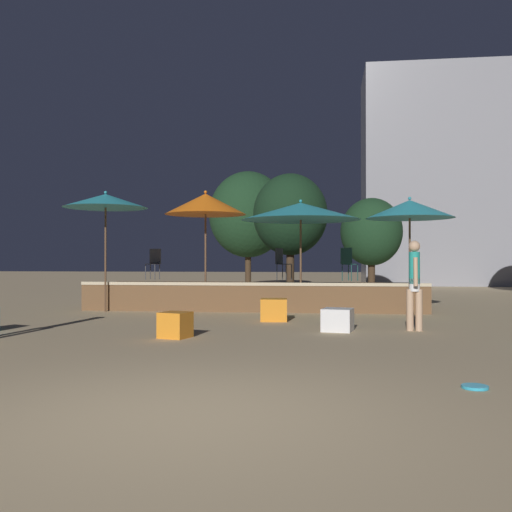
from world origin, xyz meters
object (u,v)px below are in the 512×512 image
cube_seat_3 (274,310)px  patio_umbrella_3 (106,201)px  person_0 (414,282)px  background_tree_0 (248,215)px  patio_umbrella_0 (206,204)px  cube_seat_0 (338,320)px  patio_umbrella_1 (410,209)px  bistro_chair_1 (348,261)px  cube_seat_2 (175,325)px  bistro_chair_0 (154,261)px  frisbee_disc (475,387)px  background_tree_2 (371,232)px  patio_umbrella_2 (301,211)px  bistro_chair_2 (282,261)px  background_tree_3 (290,215)px

cube_seat_3 → patio_umbrella_3: bearing=159.0°
person_0 → background_tree_0: bearing=108.9°
patio_umbrella_0 → cube_seat_3: size_ratio=5.15×
patio_umbrella_0 → cube_seat_0: 5.67m
patio_umbrella_1 → bistro_chair_1: size_ratio=3.15×
patio_umbrella_0 → cube_seat_0: patio_umbrella_0 is taller
patio_umbrella_0 → patio_umbrella_1: size_ratio=1.10×
cube_seat_0 → background_tree_0: 16.67m
cube_seat_2 → person_0: (4.15, 1.47, 0.68)m
patio_umbrella_0 → patio_umbrella_3: patio_umbrella_0 is taller
patio_umbrella_0 → patio_umbrella_1: bearing=-4.8°
patio_umbrella_3 → background_tree_0: bearing=81.1°
bistro_chair_0 → frisbee_disc: (6.54, -10.22, -1.28)m
bistro_chair_0 → background_tree_2: 9.43m
person_0 → background_tree_0: background_tree_0 is taller
person_0 → bistro_chair_1: size_ratio=1.86×
patio_umbrella_0 → bistro_chair_0: size_ratio=3.46×
background_tree_0 → person_0: bearing=-71.4°
patio_umbrella_2 → background_tree_0: size_ratio=0.54×
patio_umbrella_3 → cube_seat_3: bearing=-21.0°
patio_umbrella_2 → bistro_chair_0: bearing=155.6°
person_0 → bistro_chair_2: person_0 is taller
patio_umbrella_2 → bistro_chair_1: (1.22, 1.37, -1.24)m
cube_seat_2 → person_0: 4.46m
cube_seat_2 → bistro_chair_1: (3.11, 6.26, 1.08)m
cube_seat_0 → background_tree_3: bearing=98.7°
patio_umbrella_2 → cube_seat_3: 3.08m
background_tree_2 → patio_umbrella_2: bearing=-105.8°
bistro_chair_0 → bistro_chair_2: (3.77, -0.16, 0.00)m
cube_seat_0 → patio_umbrella_3: bearing=149.9°
bistro_chair_0 → background_tree_2: (6.79, 6.45, 1.12)m
cube_seat_2 → background_tree_0: (-1.13, 17.13, 3.25)m
patio_umbrella_0 → cube_seat_3: patio_umbrella_0 is taller
patio_umbrella_3 → cube_seat_0: bearing=-30.1°
cube_seat_3 → background_tree_3: background_tree_3 is taller
bistro_chair_1 → background_tree_2: background_tree_2 is taller
bistro_chair_0 → frisbee_disc: size_ratio=3.37×
cube_seat_0 → bistro_chair_1: bistro_chair_1 is taller
patio_umbrella_1 → background_tree_0: (-5.65, 12.48, 0.93)m
patio_umbrella_2 → cube_seat_0: (0.84, -3.64, -2.32)m
patio_umbrella_0 → background_tree_3: background_tree_3 is taller
patio_umbrella_2 → bistro_chair_2: patio_umbrella_2 is taller
patio_umbrella_0 → frisbee_disc: bearing=-61.3°
patio_umbrella_3 → background_tree_2: bearing=49.8°
frisbee_disc → cube_seat_3: bearing=112.9°
patio_umbrella_3 → frisbee_disc: bearing=-48.2°
cube_seat_0 → bistro_chair_1: 5.14m
patio_umbrella_1 → frisbee_disc: 8.39m
cube_seat_0 → cube_seat_2: (-2.74, -1.25, 0.01)m
bistro_chair_1 → frisbee_disc: (0.92, -9.60, -1.28)m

